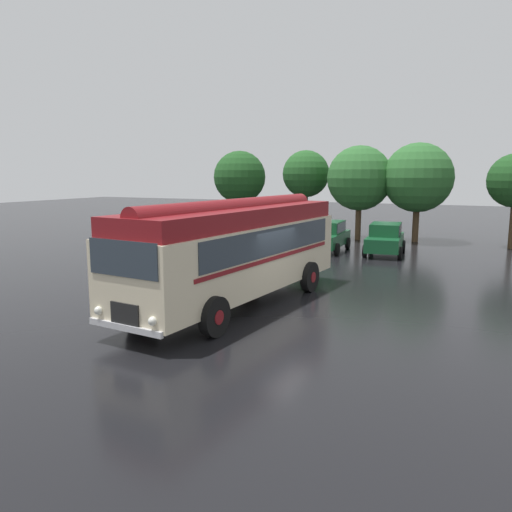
{
  "coord_description": "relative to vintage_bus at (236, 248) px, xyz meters",
  "views": [
    {
      "loc": [
        6.33,
        -14.52,
        4.26
      ],
      "look_at": [
        -0.96,
        1.25,
        1.4
      ],
      "focal_mm": 35.0,
      "sensor_mm": 36.0,
      "label": 1
    }
  ],
  "objects": [
    {
      "name": "tree_right_of_centre",
      "position": [
        3.3,
        18.56,
        2.1
      ],
      "size": [
        4.32,
        4.32,
        6.2
      ],
      "color": "#4C3823",
      "rests_on": "ground"
    },
    {
      "name": "car_mid_left",
      "position": [
        2.47,
        12.65,
        -1.05
      ],
      "size": [
        2.24,
        4.33,
        1.66
      ],
      "color": "#144C28",
      "rests_on": "ground"
    },
    {
      "name": "tree_centre",
      "position": [
        -0.23,
        18.2,
        2.08
      ],
      "size": [
        4.19,
        4.19,
        6.1
      ],
      "color": "#4C3823",
      "rests_on": "ground"
    },
    {
      "name": "tree_far_left",
      "position": [
        -9.22,
        18.38,
        2.17
      ],
      "size": [
        3.82,
        3.74,
        5.92
      ],
      "color": "#4C3823",
      "rests_on": "ground"
    },
    {
      "name": "car_near_left",
      "position": [
        -0.7,
        12.59,
        -1.05
      ],
      "size": [
        2.06,
        4.25,
        1.66
      ],
      "color": "#144C28",
      "rests_on": "ground"
    },
    {
      "name": "vintage_bus",
      "position": [
        0.0,
        0.0,
        0.0
      ],
      "size": [
        3.58,
        10.31,
        3.49
      ],
      "color": "beige",
      "rests_on": "ground"
    },
    {
      "name": "ground_plane",
      "position": [
        0.97,
        0.26,
        -1.89
      ],
      "size": [
        120.0,
        120.0,
        0.0
      ],
      "primitive_type": "plane",
      "color": "black"
    },
    {
      "name": "tree_left_of_centre",
      "position": [
        -4.37,
        19.43,
        2.39
      ],
      "size": [
        3.29,
        3.29,
        5.92
      ],
      "color": "#4C3823",
      "rests_on": "ground"
    }
  ]
}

